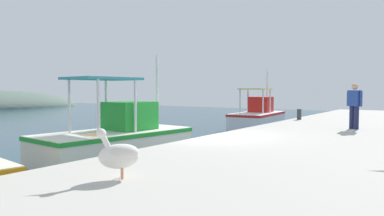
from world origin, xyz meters
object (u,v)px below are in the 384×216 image
fisherman_standing (354,104)px  mooring_bollard_second (299,114)px  fishing_boat_second (117,139)px  pelican (119,154)px  fishing_boat_third (258,117)px

fisherman_standing → mooring_bollard_second: (3.06, 2.99, -0.66)m
fishing_boat_second → mooring_bollard_second: fishing_boat_second is taller
pelican → mooring_bollard_second: size_ratio=1.72×
pelican → fishing_boat_second: bearing=45.7°
fishing_boat_third → mooring_bollard_second: (-2.63, -3.27, 0.41)m
fisherman_standing → mooring_bollard_second: size_ratio=3.27×
fishing_boat_second → fishing_boat_third: (11.55, 0.24, -0.01)m
fishing_boat_third → pelican: bearing=-163.7°
fishing_boat_third → mooring_bollard_second: bearing=-128.8°
fishing_boat_second → fisherman_standing: bearing=-45.8°
fishing_boat_third → mooring_bollard_second: fishing_boat_third is taller
fishing_boat_second → pelican: fishing_boat_second is taller
fishing_boat_second → mooring_bollard_second: bearing=-18.8°
fishing_boat_second → fishing_boat_third: 11.55m
pelican → mooring_bollard_second: 13.25m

